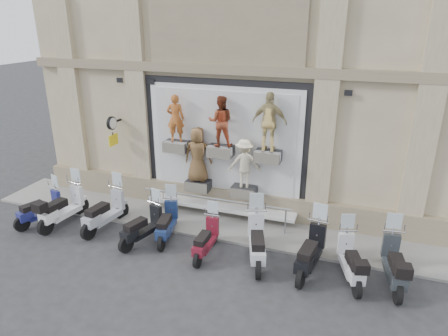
{
  "coord_description": "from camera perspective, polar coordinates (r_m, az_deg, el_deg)",
  "views": [
    {
      "loc": [
        4.06,
        -8.83,
        6.33
      ],
      "look_at": [
        0.35,
        1.9,
        2.03
      ],
      "focal_mm": 32.0,
      "sensor_mm": 36.0,
      "label": 1
    }
  ],
  "objects": [
    {
      "name": "scooter_f",
      "position": [
        11.27,
        -2.6,
        -9.21
      ],
      "size": [
        0.52,
        1.75,
        1.42
      ],
      "primitive_type": null,
      "rotation": [
        0.0,
        0.0,
        0.01
      ],
      "color": "maroon",
      "rests_on": "ground"
    },
    {
      "name": "clock_sign_bracket",
      "position": [
        14.26,
        -15.66,
        5.64
      ],
      "size": [
        0.1,
        0.8,
        1.02
      ],
      "color": "black",
      "rests_on": "ground"
    },
    {
      "name": "scooter_c",
      "position": [
        13.09,
        -16.75,
        -5.01
      ],
      "size": [
        0.88,
        2.13,
        1.68
      ],
      "primitive_type": null,
      "rotation": [
        0.0,
        0.0,
        -0.14
      ],
      "color": "#9B9EA8",
      "rests_on": "ground"
    },
    {
      "name": "scooter_j",
      "position": [
        10.92,
        23.32,
        -11.41
      ],
      "size": [
        0.84,
        2.1,
        1.66
      ],
      "primitive_type": null,
      "rotation": [
        0.0,
        0.0,
        0.13
      ],
      "color": "#2A2F33",
      "rests_on": "ground"
    },
    {
      "name": "ground",
      "position": [
        11.6,
        -4.82,
        -12.43
      ],
      "size": [
        90.0,
        90.0,
        0.0
      ],
      "primitive_type": "plane",
      "color": "#2E2E30",
      "rests_on": "ground"
    },
    {
      "name": "scooter_g",
      "position": [
        10.95,
        4.76,
        -9.25
      ],
      "size": [
        1.24,
        2.23,
        1.74
      ],
      "primitive_type": null,
      "rotation": [
        0.0,
        0.0,
        0.3
      ],
      "color": "silver",
      "rests_on": "ground"
    },
    {
      "name": "shop_vitrine",
      "position": [
        12.85,
        0.13,
        2.9
      ],
      "size": [
        5.6,
        0.88,
        4.3
      ],
      "color": "black",
      "rests_on": "ground"
    },
    {
      "name": "scooter_d",
      "position": [
        12.07,
        -11.59,
        -7.21
      ],
      "size": [
        1.05,
        1.95,
        1.52
      ],
      "primitive_type": null,
      "rotation": [
        0.0,
        0.0,
        -0.28
      ],
      "color": "black",
      "rests_on": "ground"
    },
    {
      "name": "guard_rail",
      "position": [
        12.97,
        -1.32,
        -6.17
      ],
      "size": [
        5.06,
        0.1,
        0.93
      ],
      "primitive_type": null,
      "color": "#9EA0A5",
      "rests_on": "ground"
    },
    {
      "name": "scooter_h",
      "position": [
        10.75,
        12.35,
        -10.48
      ],
      "size": [
        0.91,
        2.15,
        1.69
      ],
      "primitive_type": null,
      "rotation": [
        0.0,
        0.0,
        -0.15
      ],
      "color": "black",
      "rests_on": "ground"
    },
    {
      "name": "building",
      "position": [
        16.34,
        4.98,
        19.51
      ],
      "size": [
        14.0,
        8.6,
        12.0
      ],
      "primitive_type": null,
      "color": "beige",
      "rests_on": "ground"
    },
    {
      "name": "scooter_a",
      "position": [
        14.2,
        -24.83,
        -4.47
      ],
      "size": [
        1.12,
        1.92,
        1.5
      ],
      "primitive_type": null,
      "rotation": [
        0.0,
        0.0,
        -0.34
      ],
      "color": "navy",
      "rests_on": "ground"
    },
    {
      "name": "sidewalk",
      "position": [
        13.25,
        -1.16,
        -7.62
      ],
      "size": [
        16.0,
        2.2,
        0.08
      ],
      "primitive_type": "cube",
      "color": "gray",
      "rests_on": "ground"
    },
    {
      "name": "scooter_b",
      "position": [
        13.81,
        -22.13,
        -4.28
      ],
      "size": [
        0.83,
        2.14,
        1.7
      ],
      "primitive_type": null,
      "rotation": [
        0.0,
        0.0,
        -0.11
      ],
      "color": "white",
      "rests_on": "ground"
    },
    {
      "name": "scooter_i",
      "position": [
        10.74,
        17.77,
        -11.51
      ],
      "size": [
        1.09,
        1.99,
        1.55
      ],
      "primitive_type": null,
      "rotation": [
        0.0,
        0.0,
        0.3
      ],
      "color": "silver",
      "rests_on": "ground"
    },
    {
      "name": "scooter_e",
      "position": [
        12.15,
        -8.2,
        -6.77
      ],
      "size": [
        0.92,
        1.95,
        1.52
      ],
      "primitive_type": null,
      "rotation": [
        0.0,
        0.0,
        0.21
      ],
      "color": "navy",
      "rests_on": "ground"
    }
  ]
}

